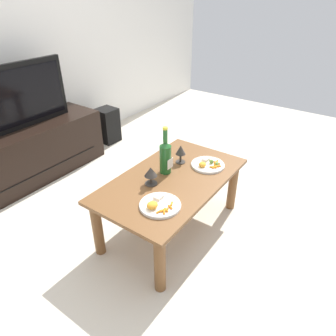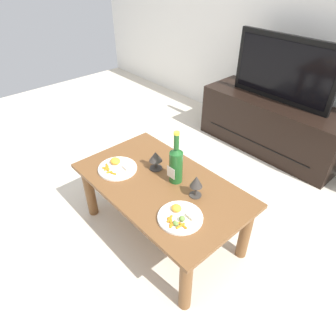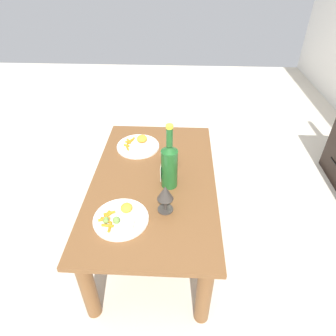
{
  "view_description": "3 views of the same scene",
  "coord_description": "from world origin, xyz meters",
  "px_view_note": "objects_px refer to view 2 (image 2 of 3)",
  "views": [
    {
      "loc": [
        -1.47,
        -1.01,
        1.6
      ],
      "look_at": [
        -0.0,
        0.03,
        0.52
      ],
      "focal_mm": 32.68,
      "sensor_mm": 36.0,
      "label": 1
    },
    {
      "loc": [
        1.09,
        -0.93,
        1.62
      ],
      "look_at": [
        -0.02,
        0.08,
        0.51
      ],
      "focal_mm": 31.9,
      "sensor_mm": 36.0,
      "label": 2
    },
    {
      "loc": [
        1.2,
        0.13,
        1.43
      ],
      "look_at": [
        -0.02,
        0.08,
        0.51
      ],
      "focal_mm": 31.54,
      "sensor_mm": 36.0,
      "label": 3
    }
  ],
  "objects_px": {
    "wine_bottle": "(176,163)",
    "goblet_left": "(156,158)",
    "dining_table": "(161,193)",
    "dinner_plate_right": "(180,217)",
    "tv_screen": "(284,70)",
    "dinner_plate_left": "(117,167)",
    "tv_stand": "(271,125)",
    "goblet_right": "(196,183)"
  },
  "relations": [
    {
      "from": "wine_bottle",
      "to": "dinner_plate_right",
      "type": "xyz_separation_m",
      "value": [
        0.25,
        -0.21,
        -0.12
      ]
    },
    {
      "from": "goblet_right",
      "to": "dinner_plate_left",
      "type": "height_order",
      "value": "goblet_right"
    },
    {
      "from": "tv_stand",
      "to": "goblet_left",
      "type": "xyz_separation_m",
      "value": [
        -0.0,
        -1.44,
        0.28
      ]
    },
    {
      "from": "tv_stand",
      "to": "dinner_plate_left",
      "type": "xyz_separation_m",
      "value": [
        -0.17,
        -1.64,
        0.21
      ]
    },
    {
      "from": "tv_stand",
      "to": "tv_screen",
      "type": "height_order",
      "value": "tv_screen"
    },
    {
      "from": "wine_bottle",
      "to": "dining_table",
      "type": "bearing_deg",
      "value": -117.26
    },
    {
      "from": "dinner_plate_right",
      "to": "wine_bottle",
      "type": "bearing_deg",
      "value": 140.88
    },
    {
      "from": "dining_table",
      "to": "tv_stand",
      "type": "bearing_deg",
      "value": 95.09
    },
    {
      "from": "tv_stand",
      "to": "goblet_left",
      "type": "height_order",
      "value": "goblet_left"
    },
    {
      "from": "tv_stand",
      "to": "dinner_plate_right",
      "type": "height_order",
      "value": "tv_stand"
    },
    {
      "from": "dining_table",
      "to": "goblet_left",
      "type": "relative_size",
      "value": 8.64
    },
    {
      "from": "goblet_left",
      "to": "dinner_plate_left",
      "type": "height_order",
      "value": "goblet_left"
    },
    {
      "from": "tv_stand",
      "to": "wine_bottle",
      "type": "distance_m",
      "value": 1.48
    },
    {
      "from": "tv_screen",
      "to": "goblet_right",
      "type": "bearing_deg",
      "value": -76.01
    },
    {
      "from": "tv_stand",
      "to": "dinner_plate_left",
      "type": "distance_m",
      "value": 1.66
    },
    {
      "from": "goblet_left",
      "to": "dinner_plate_right",
      "type": "height_order",
      "value": "goblet_left"
    },
    {
      "from": "goblet_left",
      "to": "dinner_plate_left",
      "type": "relative_size",
      "value": 0.5
    },
    {
      "from": "goblet_left",
      "to": "wine_bottle",
      "type": "bearing_deg",
      "value": 3.2
    },
    {
      "from": "goblet_right",
      "to": "wine_bottle",
      "type": "bearing_deg",
      "value": 176.8
    },
    {
      "from": "dining_table",
      "to": "dinner_plate_left",
      "type": "relative_size",
      "value": 4.34
    },
    {
      "from": "tv_screen",
      "to": "dinner_plate_left",
      "type": "bearing_deg",
      "value": -95.83
    },
    {
      "from": "dining_table",
      "to": "goblet_right",
      "type": "height_order",
      "value": "goblet_right"
    },
    {
      "from": "dinner_plate_left",
      "to": "dining_table",
      "type": "bearing_deg",
      "value": 21.31
    },
    {
      "from": "tv_screen",
      "to": "dinner_plate_right",
      "type": "height_order",
      "value": "tv_screen"
    },
    {
      "from": "goblet_right",
      "to": "dinner_plate_right",
      "type": "relative_size",
      "value": 0.57
    },
    {
      "from": "wine_bottle",
      "to": "goblet_left",
      "type": "distance_m",
      "value": 0.19
    },
    {
      "from": "goblet_right",
      "to": "dinner_plate_left",
      "type": "xyz_separation_m",
      "value": [
        -0.53,
        -0.19,
        -0.08
      ]
    },
    {
      "from": "tv_screen",
      "to": "wine_bottle",
      "type": "relative_size",
      "value": 2.68
    },
    {
      "from": "dining_table",
      "to": "wine_bottle",
      "type": "xyz_separation_m",
      "value": [
        0.04,
        0.08,
        0.22
      ]
    },
    {
      "from": "dining_table",
      "to": "wine_bottle",
      "type": "bearing_deg",
      "value": 62.74
    },
    {
      "from": "goblet_left",
      "to": "goblet_right",
      "type": "xyz_separation_m",
      "value": [
        0.36,
        -0.0,
        0.01
      ]
    },
    {
      "from": "dinner_plate_left",
      "to": "tv_stand",
      "type": "bearing_deg",
      "value": 84.18
    },
    {
      "from": "wine_bottle",
      "to": "goblet_left",
      "type": "relative_size",
      "value": 2.7
    },
    {
      "from": "dining_table",
      "to": "dinner_plate_right",
      "type": "relative_size",
      "value": 4.48
    },
    {
      "from": "goblet_left",
      "to": "dinner_plate_right",
      "type": "xyz_separation_m",
      "value": [
        0.43,
        -0.2,
        -0.07
      ]
    },
    {
      "from": "wine_bottle",
      "to": "dinner_plate_left",
      "type": "bearing_deg",
      "value": -149.62
    },
    {
      "from": "tv_stand",
      "to": "wine_bottle",
      "type": "height_order",
      "value": "wine_bottle"
    },
    {
      "from": "tv_screen",
      "to": "dinner_plate_right",
      "type": "xyz_separation_m",
      "value": [
        0.43,
        -1.64,
        -0.32
      ]
    },
    {
      "from": "dining_table",
      "to": "goblet_right",
      "type": "distance_m",
      "value": 0.3
    },
    {
      "from": "tv_screen",
      "to": "tv_stand",
      "type": "bearing_deg",
      "value": 90.0
    },
    {
      "from": "wine_bottle",
      "to": "dinner_plate_right",
      "type": "bearing_deg",
      "value": -39.12
    },
    {
      "from": "goblet_left",
      "to": "dinner_plate_left",
      "type": "distance_m",
      "value": 0.26
    }
  ]
}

